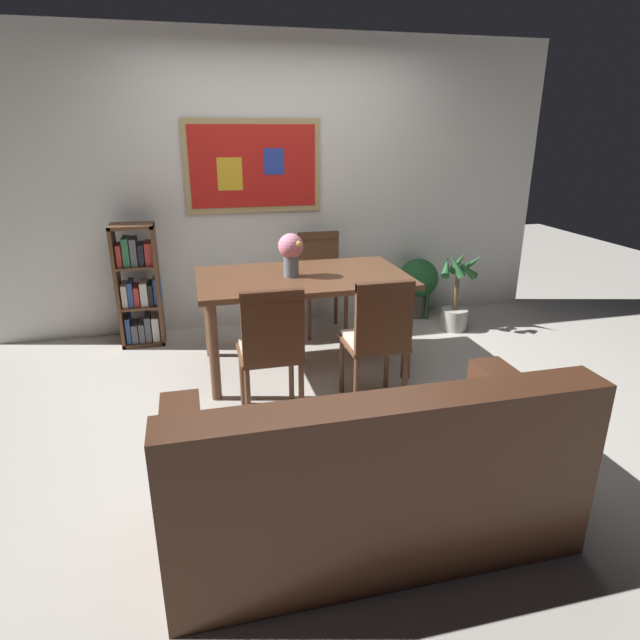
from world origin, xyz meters
name	(u,v)px	position (x,y,z in m)	size (l,w,h in m)	color
ground_plane	(322,393)	(0.00, 0.00, 0.00)	(12.00, 12.00, 0.00)	#B7B2A8
wall_back_with_painting	(279,186)	(-0.01, 1.64, 1.30)	(5.20, 0.14, 2.60)	silver
dining_table	(303,287)	(-0.03, 0.50, 0.66)	(1.58, 0.94, 0.75)	brown
dining_chair_near_left	(271,344)	(-0.40, -0.27, 0.54)	(0.40, 0.41, 0.91)	brown
dining_chair_far_right	(321,274)	(0.31, 1.29, 0.54)	(0.40, 0.41, 0.91)	brown
dining_chair_near_right	(378,333)	(0.31, -0.26, 0.54)	(0.40, 0.41, 0.91)	brown
leather_couch	(369,477)	(-0.14, -1.42, 0.31)	(1.80, 0.84, 0.84)	#472819
bookshelf	(140,289)	(-1.30, 1.33, 0.50)	(0.36, 0.28, 1.06)	brown
potted_ivy	(418,283)	(1.35, 1.42, 0.34)	(0.39, 0.39, 0.59)	#4C4742
potted_palm	(456,299)	(1.54, 0.98, 0.30)	(0.40, 0.35, 0.75)	#B2ADA3
flower_vase	(291,251)	(-0.12, 0.48, 0.95)	(0.19, 0.19, 0.33)	slate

